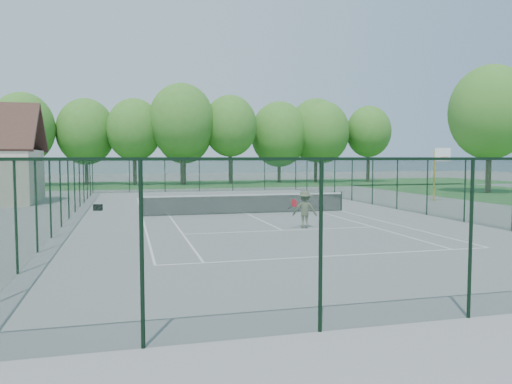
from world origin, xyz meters
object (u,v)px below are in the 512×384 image
basketball_goal (439,164)px  tennis_player (305,209)px  tennis_net (247,203)px  sports_bag_a (98,207)px

basketball_goal → tennis_player: basketball_goal is taller
tennis_net → tennis_player: 6.06m
tennis_player → sports_bag_a: bearing=133.3°
tennis_net → basketball_goal: bearing=15.4°
tennis_net → tennis_player: (1.12, -5.95, 0.23)m
basketball_goal → sports_bag_a: size_ratio=8.00×
tennis_net → basketball_goal: 15.15m
basketball_goal → tennis_player: 16.74m
tennis_net → sports_bag_a: (-7.83, 3.55, -0.39)m
sports_bag_a → tennis_player: (8.96, -9.50, 0.62)m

